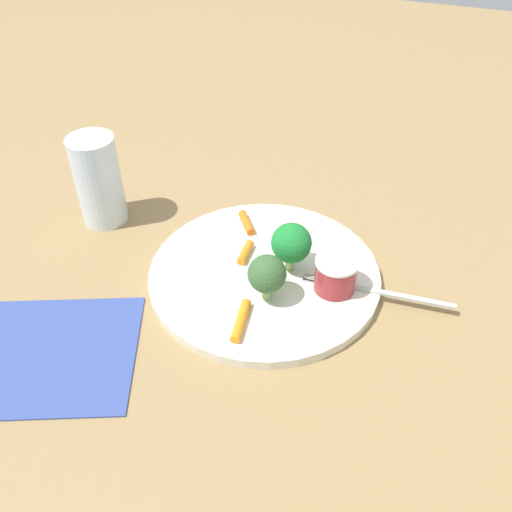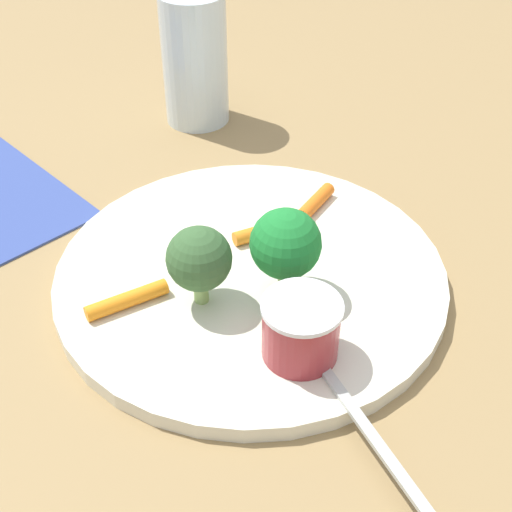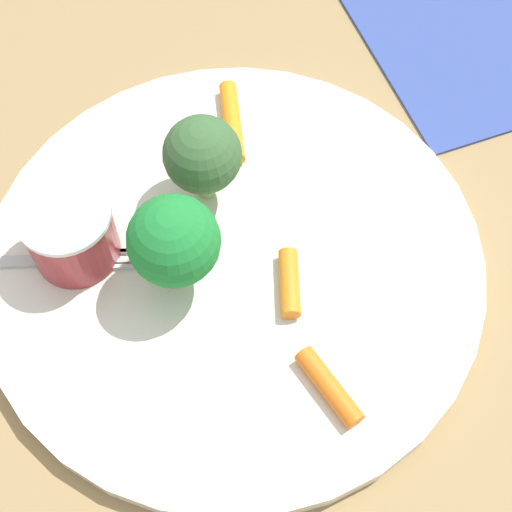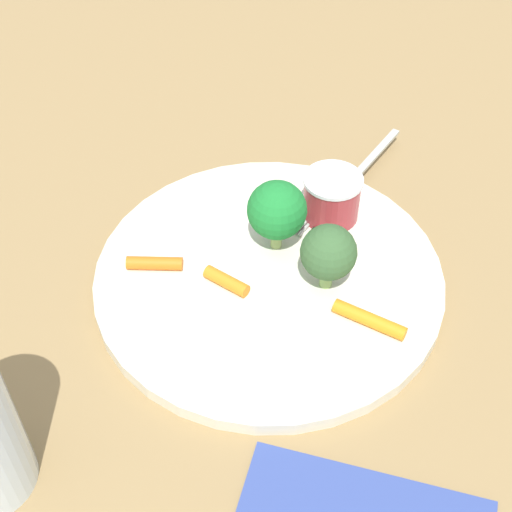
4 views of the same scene
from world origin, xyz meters
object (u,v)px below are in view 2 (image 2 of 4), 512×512
carrot_stick_0 (258,233)px  drinking_glass (195,59)px  plate (251,276)px  sauce_cup (303,329)px  carrot_stick_1 (316,202)px  broccoli_floret_0 (286,244)px  broccoli_floret_1 (199,259)px  fork (346,401)px  carrot_stick_2 (127,300)px

carrot_stick_0 → drinking_glass: 0.22m
plate → sauce_cup: size_ratio=5.59×
carrot_stick_0 → carrot_stick_1: bearing=-70.1°
broccoli_floret_0 → broccoli_floret_1: broccoli_floret_0 is taller
carrot_stick_1 → broccoli_floret_0: bearing=142.7°
fork → carrot_stick_2: bearing=38.3°
sauce_cup → broccoli_floret_0: bearing=-12.6°
plate → broccoli_floret_1: broccoli_floret_1 is taller
plate → carrot_stick_2: (-0.01, 0.09, 0.01)m
plate → broccoli_floret_0: size_ratio=4.36×
broccoli_floret_0 → carrot_stick_0: bearing=-3.5°
sauce_cup → carrot_stick_1: (0.14, -0.07, -0.01)m
broccoli_floret_0 → drinking_glass: 0.27m
carrot_stick_1 → drinking_glass: size_ratio=0.36×
carrot_stick_0 → fork: 0.16m
sauce_cup → broccoli_floret_0: (0.06, -0.01, 0.02)m
carrot_stick_1 → fork: carrot_stick_1 is taller
plate → fork: fork is taller
carrot_stick_1 → drinking_glass: drinking_glass is taller
carrot_stick_0 → carrot_stick_1: (0.02, -0.06, 0.00)m
plate → fork: bearing=-175.9°
broccoli_floret_1 → drinking_glass: drinking_glass is taller
carrot_stick_0 → drinking_glass: drinking_glass is taller
carrot_stick_0 → carrot_stick_2: same height
fork → carrot_stick_0: bearing=-2.9°
plate → carrot_stick_0: size_ratio=7.30×
plate → broccoli_floret_1: 0.06m
carrot_stick_0 → fork: (-0.16, 0.01, -0.00)m
broccoli_floret_0 → drinking_glass: bearing=-5.1°
carrot_stick_1 → fork: size_ratio=0.25×
sauce_cup → drinking_glass: bearing=-6.4°
carrot_stick_2 → sauce_cup: bearing=-131.4°
broccoli_floret_0 → carrot_stick_0: broccoli_floret_0 is taller
fork → broccoli_floret_0: bearing=-2.5°
broccoli_floret_1 → sauce_cup: bearing=-147.5°
plate → drinking_glass: drinking_glass is taller
broccoli_floret_0 → carrot_stick_2: bearing=77.8°
plate → carrot_stick_2: bearing=93.4°
broccoli_floret_1 → carrot_stick_0: (0.05, -0.06, -0.03)m
broccoli_floret_1 → drinking_glass: bearing=-17.0°
plate → carrot_stick_1: (0.05, -0.07, 0.01)m
broccoli_floret_0 → carrot_stick_0: 0.07m
broccoli_floret_1 → plate: bearing=-67.0°
broccoli_floret_0 → carrot_stick_2: size_ratio=1.12×
broccoli_floret_0 → carrot_stick_1: (0.08, -0.06, -0.03)m
broccoli_floret_1 → carrot_stick_1: broccoli_floret_1 is taller
broccoli_floret_1 → carrot_stick_0: size_ratio=1.52×
broccoli_floret_0 → drinking_glass: size_ratio=0.52×
broccoli_floret_0 → carrot_stick_2: 0.11m
sauce_cup → carrot_stick_2: size_ratio=0.88×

